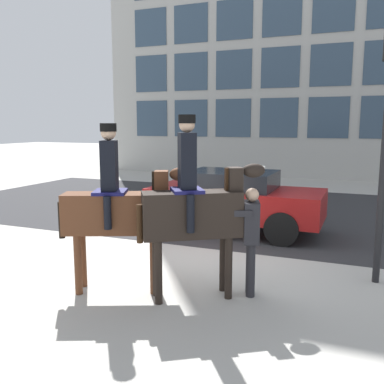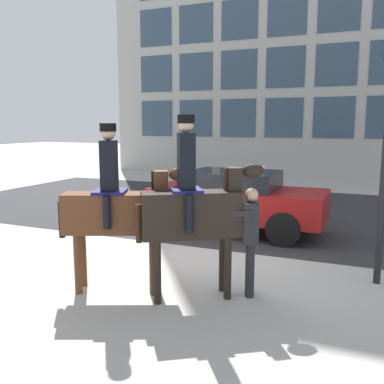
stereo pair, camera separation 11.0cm
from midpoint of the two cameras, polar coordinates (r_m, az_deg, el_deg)
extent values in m
plane|color=#B2AFA8|center=(8.33, 1.15, -8.55)|extent=(80.00, 80.00, 0.00)
cube|color=#2D2D30|center=(12.74, 8.87, -2.43)|extent=(20.18, 8.50, 0.01)
cube|color=#33475B|center=(22.86, -5.53, 9.73)|extent=(1.78, 0.02, 1.82)
cube|color=#33475B|center=(21.92, -0.31, 9.80)|extent=(1.78, 0.02, 1.82)
cube|color=#33475B|center=(21.17, 5.33, 9.79)|extent=(1.78, 0.02, 1.82)
cube|color=#33475B|center=(20.63, 11.32, 9.67)|extent=(1.78, 0.02, 1.82)
cube|color=#33475B|center=(20.32, 17.56, 9.44)|extent=(1.78, 0.02, 1.82)
cube|color=#33475B|center=(20.25, 23.91, 9.10)|extent=(1.78, 0.02, 1.82)
cube|color=#33475B|center=(23.00, -5.62, 15.42)|extent=(1.78, 0.02, 1.82)
cube|color=#33475B|center=(22.07, -0.32, 15.74)|extent=(1.78, 0.02, 1.82)
cube|color=#33475B|center=(21.32, 5.42, 15.93)|extent=(1.78, 0.02, 1.82)
cube|color=#33475B|center=(20.79, 11.53, 15.97)|extent=(1.78, 0.02, 1.82)
cube|color=#33475B|center=(20.48, 17.88, 15.83)|extent=(1.78, 0.02, 1.82)
cube|color=#33475B|center=(23.37, -5.72, 20.99)|extent=(1.78, 0.02, 1.82)
cube|color=#33475B|center=(22.45, -0.32, 21.53)|extent=(1.78, 0.02, 1.82)
cube|color=#33475B|center=(21.71, 5.52, 21.92)|extent=(1.78, 0.02, 1.82)
cube|color=#33475B|center=(21.19, 11.74, 22.10)|extent=(1.78, 0.02, 1.82)
cube|color=#33475B|center=(20.89, 18.20, 22.04)|extent=(1.78, 0.02, 1.82)
cube|color=#59331E|center=(6.51, -10.58, -2.78)|extent=(1.60, 1.02, 0.60)
cylinder|color=#59331E|center=(6.78, -5.44, -8.75)|extent=(0.11, 0.11, 0.90)
cylinder|color=#59331E|center=(6.49, -5.64, -9.59)|extent=(0.11, 0.11, 0.90)
cylinder|color=#59331E|center=(6.95, -14.80, -8.56)|extent=(0.11, 0.11, 0.90)
cylinder|color=#59331E|center=(6.67, -15.43, -9.35)|extent=(0.11, 0.11, 0.90)
cube|color=#59331E|center=(6.36, -4.57, 0.40)|extent=(0.28, 0.30, 0.54)
cube|color=black|center=(6.37, -5.65, 0.57)|extent=(0.07, 0.09, 0.49)
ellipsoid|color=#59331E|center=(6.32, -1.99, 2.38)|extent=(0.39, 0.32, 0.21)
cube|color=silver|center=(6.32, -1.05, 2.57)|extent=(0.13, 0.09, 0.08)
cylinder|color=black|center=(6.71, -17.48, -3.60)|extent=(0.09, 0.09, 0.55)
cube|color=#14144C|center=(6.46, -11.34, 0.00)|extent=(0.62, 0.63, 0.05)
cube|color=black|center=(6.41, -11.45, 3.50)|extent=(0.33, 0.38, 0.73)
sphere|color=#D1A889|center=(6.39, -11.59, 7.75)|extent=(0.22, 0.22, 0.22)
cylinder|color=black|center=(6.38, -11.61, 8.44)|extent=(0.24, 0.24, 0.12)
cylinder|color=black|center=(6.77, -10.87, -1.81)|extent=(0.11, 0.11, 0.48)
cylinder|color=black|center=(6.25, -11.70, -2.74)|extent=(0.11, 0.11, 0.48)
cube|color=black|center=(6.12, -0.52, -2.97)|extent=(1.43, 1.14, 0.66)
cylinder|color=black|center=(6.58, 3.68, -9.23)|extent=(0.11, 0.11, 0.92)
cylinder|color=black|center=(6.30, 4.38, -10.08)|extent=(0.11, 0.11, 0.92)
cylinder|color=black|center=(6.41, -5.31, -9.74)|extent=(0.11, 0.11, 0.92)
cylinder|color=black|center=(6.13, -5.03, -10.66)|extent=(0.11, 0.11, 0.92)
cube|color=black|center=(6.20, 5.16, 0.70)|extent=(0.30, 0.31, 0.56)
cube|color=#382314|center=(6.16, 4.08, 0.86)|extent=(0.08, 0.09, 0.51)
ellipsoid|color=black|center=(6.25, 7.73, 2.86)|extent=(0.39, 0.35, 0.20)
cube|color=silver|center=(6.28, 8.62, 3.05)|extent=(0.13, 0.11, 0.08)
cylinder|color=#382314|center=(6.06, -7.51, -4.22)|extent=(0.09, 0.09, 0.55)
cube|color=#14144C|center=(6.05, -1.18, 0.22)|extent=(0.62, 0.63, 0.05)
cube|color=black|center=(6.00, -1.20, 4.19)|extent=(0.36, 0.39, 0.78)
sphere|color=#D1A889|center=(5.98, -1.21, 8.97)|extent=(0.22, 0.22, 0.22)
cylinder|color=black|center=(5.98, -1.22, 9.71)|extent=(0.24, 0.24, 0.12)
cylinder|color=black|center=(6.36, -1.58, -1.92)|extent=(0.11, 0.11, 0.52)
cylinder|color=black|center=(5.84, -0.73, -2.91)|extent=(0.11, 0.11, 0.52)
cylinder|color=#232328|center=(6.41, 7.33, -10.29)|extent=(0.13, 0.13, 0.81)
cylinder|color=#232328|center=(6.56, 7.28, -9.82)|extent=(0.13, 0.13, 0.81)
cube|color=#232328|center=(6.29, 7.43, -3.98)|extent=(0.33, 0.45, 0.60)
sphere|color=#D1A889|center=(6.22, 7.51, -0.39)|extent=(0.20, 0.20, 0.20)
cube|color=#232328|center=(6.08, 4.94, -2.82)|extent=(0.55, 0.25, 0.09)
cone|color=orange|center=(6.09, 1.67, -2.76)|extent=(0.18, 0.10, 0.04)
cube|color=maroon|center=(10.06, 5.49, -1.42)|extent=(4.00, 1.72, 0.67)
cube|color=black|center=(10.01, 4.98, 1.64)|extent=(2.00, 1.51, 0.40)
cylinder|color=black|center=(9.09, 11.51, -4.85)|extent=(0.73, 0.21, 0.73)
cylinder|color=black|center=(10.62, 13.12, -2.90)|extent=(0.73, 0.21, 0.73)
cylinder|color=black|center=(9.84, -2.83, -3.62)|extent=(0.73, 0.21, 0.73)
cylinder|color=black|center=(11.26, 0.58, -1.98)|extent=(0.73, 0.21, 0.73)
cylinder|color=black|center=(7.24, 23.70, 2.01)|extent=(0.11, 0.11, 3.46)
camera|label=1|loc=(0.06, -90.46, -0.07)|focal=40.00mm
camera|label=2|loc=(0.06, 89.54, 0.07)|focal=40.00mm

